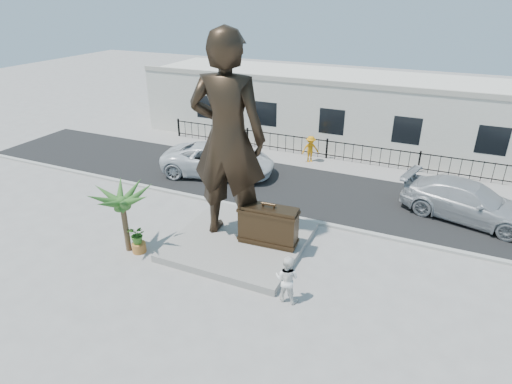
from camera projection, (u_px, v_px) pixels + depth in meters
ground at (235, 266)px, 16.49m from camera, size 100.00×100.00×0.00m
street at (302, 187)px, 23.08m from camera, size 40.00×7.00×0.01m
curb at (278, 214)px, 20.18m from camera, size 40.00×0.25×0.12m
far_sidewalk at (322, 162)px, 26.38m from camera, size 40.00×2.50×0.02m
plinth at (240, 241)px, 17.85m from camera, size 5.20×5.20×0.30m
fence at (327, 149)px, 26.78m from camera, size 22.00×0.10×1.20m
building at (345, 109)px, 29.56m from camera, size 28.00×7.00×4.40m
statue at (228, 139)px, 16.49m from camera, size 3.26×2.37×8.29m
suitcase at (268, 225)px, 17.08m from camera, size 2.38×0.89×1.65m
tourist at (287, 279)px, 14.34m from camera, size 0.85×0.66×1.73m
car_white at (219, 160)px, 24.33m from camera, size 6.83×4.23×1.76m
car_silver at (469, 202)px, 19.56m from camera, size 6.35×3.77×1.72m
worker at (310, 149)px, 26.13m from camera, size 1.22×1.09×1.64m
palm_tree at (129, 250)px, 17.52m from camera, size 1.80×1.80×3.20m
planter at (139, 247)px, 17.32m from camera, size 0.56×0.56×0.40m
shrub at (137, 235)px, 17.06m from camera, size 0.79×0.71×0.79m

